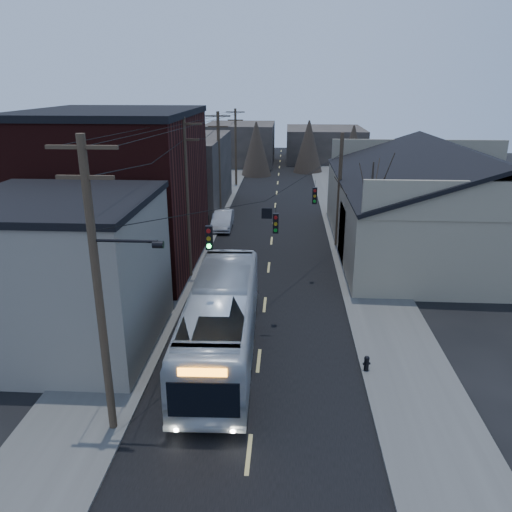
# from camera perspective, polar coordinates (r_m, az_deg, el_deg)

# --- Properties ---
(ground) EXTENTS (160.00, 160.00, 0.00)m
(ground) POSITION_cam_1_polar(r_m,az_deg,el_deg) (16.73, -1.41, -26.21)
(ground) COLOR black
(ground) RESTS_ON ground
(road_surface) EXTENTS (9.00, 110.00, 0.02)m
(road_surface) POSITION_cam_1_polar(r_m,az_deg,el_deg) (43.36, 1.96, 3.34)
(road_surface) COLOR black
(road_surface) RESTS_ON ground
(sidewalk_left) EXTENTS (4.00, 110.00, 0.12)m
(sidewalk_left) POSITION_cam_1_polar(r_m,az_deg,el_deg) (43.99, -6.55, 3.53)
(sidewalk_left) COLOR #474744
(sidewalk_left) RESTS_ON ground
(sidewalk_right) EXTENTS (4.00, 110.00, 0.12)m
(sidewalk_right) POSITION_cam_1_polar(r_m,az_deg,el_deg) (43.67, 10.53, 3.21)
(sidewalk_right) COLOR #474744
(sidewalk_right) RESTS_ON ground
(building_clapboard) EXTENTS (8.00, 8.00, 7.00)m
(building_clapboard) POSITION_cam_1_polar(r_m,az_deg,el_deg) (24.50, -21.06, -2.18)
(building_clapboard) COLOR #6C665A
(building_clapboard) RESTS_ON ground
(building_brick) EXTENTS (10.00, 12.00, 10.00)m
(building_brick) POSITION_cam_1_polar(r_m,az_deg,el_deg) (34.27, -15.55, 6.94)
(building_brick) COLOR black
(building_brick) RESTS_ON ground
(building_left_far) EXTENTS (9.00, 14.00, 7.00)m
(building_left_far) POSITION_cam_1_polar(r_m,az_deg,el_deg) (49.56, -8.98, 9.29)
(building_left_far) COLOR #302B26
(building_left_far) RESTS_ON ground
(warehouse) EXTENTS (16.16, 20.60, 7.73)m
(warehouse) POSITION_cam_1_polar(r_m,az_deg,el_deg) (39.65, 20.97, 4.55)
(warehouse) COLOR gray
(warehouse) RESTS_ON ground
(building_far_left) EXTENTS (10.00, 12.00, 6.00)m
(building_far_left) POSITION_cam_1_polar(r_m,az_deg,el_deg) (77.52, -1.78, 12.69)
(building_far_left) COLOR #302B26
(building_far_left) RESTS_ON ground
(building_far_right) EXTENTS (12.00, 14.00, 5.00)m
(building_far_right) POSITION_cam_1_polar(r_m,az_deg,el_deg) (82.43, 7.81, 12.58)
(building_far_right) COLOR #302B26
(building_far_right) RESTS_ON ground
(bare_tree) EXTENTS (0.40, 0.40, 7.20)m
(bare_tree) POSITION_cam_1_polar(r_m,az_deg,el_deg) (33.19, 12.83, 4.28)
(bare_tree) COLOR black
(bare_tree) RESTS_ON ground
(utility_lines) EXTENTS (11.24, 45.28, 10.50)m
(utility_lines) POSITION_cam_1_polar(r_m,az_deg,el_deg) (36.73, -3.14, 8.33)
(utility_lines) COLOR #382B1E
(utility_lines) RESTS_ON ground
(bus) EXTENTS (3.20, 12.34, 3.42)m
(bus) POSITION_cam_1_polar(r_m,az_deg,el_deg) (22.82, -3.98, -7.37)
(bus) COLOR #B2B8BE
(bus) RESTS_ON ground
(parked_car) EXTENTS (1.73, 4.66, 1.52)m
(parked_car) POSITION_cam_1_polar(r_m,az_deg,el_deg) (42.80, -3.84, 4.14)
(parked_car) COLOR #929499
(parked_car) RESTS_ON ground
(fire_hydrant) EXTENTS (0.33, 0.24, 0.69)m
(fire_hydrant) POSITION_cam_1_polar(r_m,az_deg,el_deg) (22.49, 12.53, -11.80)
(fire_hydrant) COLOR black
(fire_hydrant) RESTS_ON sidewalk_right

